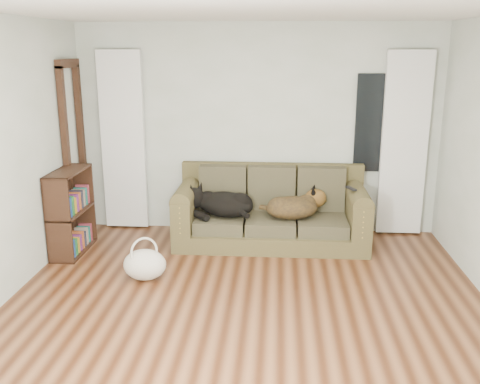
# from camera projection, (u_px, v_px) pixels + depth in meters

# --- Properties ---
(floor) EXTENTS (5.00, 5.00, 0.00)m
(floor) POSITION_uv_depth(u_px,v_px,m) (244.00, 322.00, 4.63)
(floor) COLOR #3D1D0D
(floor) RESTS_ON ground
(ceiling) EXTENTS (5.00, 5.00, 0.00)m
(ceiling) POSITION_uv_depth(u_px,v_px,m) (245.00, 5.00, 3.95)
(ceiling) COLOR white
(ceiling) RESTS_ON ground
(wall_back) EXTENTS (4.50, 0.04, 2.60)m
(wall_back) POSITION_uv_depth(u_px,v_px,m) (257.00, 130.00, 6.69)
(wall_back) COLOR silver
(wall_back) RESTS_ON ground
(curtain_left) EXTENTS (0.55, 0.08, 2.25)m
(curtain_left) POSITION_uv_depth(u_px,v_px,m) (123.00, 141.00, 6.77)
(curtain_left) COLOR white
(curtain_left) RESTS_ON ground
(curtain_right) EXTENTS (0.55, 0.08, 2.25)m
(curtain_right) POSITION_uv_depth(u_px,v_px,m) (404.00, 145.00, 6.53)
(curtain_right) COLOR white
(curtain_right) RESTS_ON ground
(window_pane) EXTENTS (0.50, 0.03, 1.20)m
(window_pane) POSITION_uv_depth(u_px,v_px,m) (376.00, 123.00, 6.54)
(window_pane) COLOR black
(window_pane) RESTS_ON wall_back
(door_casing) EXTENTS (0.07, 0.60, 2.10)m
(door_casing) POSITION_uv_depth(u_px,v_px,m) (75.00, 154.00, 6.48)
(door_casing) COLOR black
(door_casing) RESTS_ON ground
(sofa) EXTENTS (2.27, 0.98, 0.93)m
(sofa) POSITION_uv_depth(u_px,v_px,m) (271.00, 207.00, 6.40)
(sofa) COLOR #443E24
(sofa) RESTS_ON floor
(dog_black_lab) EXTENTS (0.83, 0.71, 0.30)m
(dog_black_lab) POSITION_uv_depth(u_px,v_px,m) (222.00, 205.00, 6.38)
(dog_black_lab) COLOR black
(dog_black_lab) RESTS_ON sofa
(dog_shepherd) EXTENTS (0.73, 0.58, 0.28)m
(dog_shepherd) POSITION_uv_depth(u_px,v_px,m) (295.00, 206.00, 6.31)
(dog_shepherd) COLOR black
(dog_shepherd) RESTS_ON sofa
(tv_remote) EXTENTS (0.11, 0.18, 0.02)m
(tv_remote) POSITION_uv_depth(u_px,v_px,m) (351.00, 188.00, 6.15)
(tv_remote) COLOR black
(tv_remote) RESTS_ON sofa
(tote_bag) EXTENTS (0.53, 0.47, 0.32)m
(tote_bag) POSITION_uv_depth(u_px,v_px,m) (145.00, 265.00, 5.44)
(tote_bag) COLOR silver
(tote_bag) RESTS_ON floor
(bookshelf) EXTENTS (0.33, 0.79, 0.97)m
(bookshelf) POSITION_uv_depth(u_px,v_px,m) (71.00, 210.00, 6.11)
(bookshelf) COLOR black
(bookshelf) RESTS_ON floor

